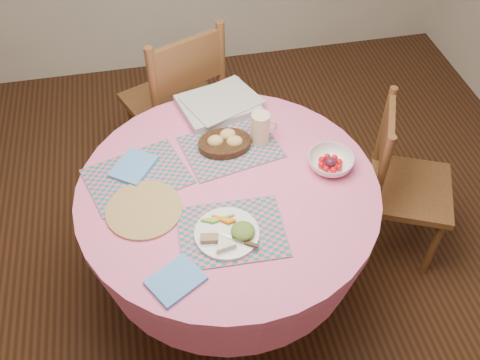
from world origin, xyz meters
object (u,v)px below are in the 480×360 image
(chair_back, at_px, (178,101))
(latte_mug, at_px, (261,128))
(chair_right, at_px, (402,182))
(fruit_bowl, at_px, (330,162))
(dining_table, at_px, (229,217))
(dinner_plate, at_px, (229,233))
(bread_bowl, at_px, (225,142))
(wicker_trivet, at_px, (144,210))

(chair_back, distance_m, latte_mug, 0.76)
(chair_right, distance_m, fruit_bowl, 0.55)
(dining_table, bearing_deg, dinner_plate, -99.62)
(chair_right, relative_size, latte_mug, 6.07)
(chair_right, xyz_separation_m, dinner_plate, (-0.92, -0.37, 0.31))
(dinner_plate, relative_size, fruit_bowl, 1.15)
(dining_table, relative_size, latte_mug, 8.56)
(bread_bowl, height_order, latte_mug, latte_mug)
(wicker_trivet, bearing_deg, fruit_bowl, 5.93)
(chair_right, xyz_separation_m, chair_back, (-0.99, 0.75, 0.07))
(wicker_trivet, bearing_deg, chair_back, 76.10)
(dinner_plate, bearing_deg, bread_bowl, 81.35)
(chair_right, bearing_deg, wicker_trivet, 122.16)
(wicker_trivet, height_order, dinner_plate, dinner_plate)
(dining_table, xyz_separation_m, chair_back, (-0.11, 0.87, -0.03))
(wicker_trivet, height_order, fruit_bowl, fruit_bowl)
(wicker_trivet, xyz_separation_m, latte_mug, (0.53, 0.30, 0.07))
(latte_mug, bearing_deg, wicker_trivet, -151.06)
(bread_bowl, bearing_deg, chair_right, -7.36)
(chair_back, bearing_deg, dinner_plate, 70.57)
(chair_back, xyz_separation_m, bread_bowl, (0.14, -0.64, 0.25))
(wicker_trivet, distance_m, dinner_plate, 0.36)
(chair_right, bearing_deg, latte_mug, 104.17)
(chair_right, relative_size, dinner_plate, 3.60)
(bread_bowl, bearing_deg, dinner_plate, -98.65)
(chair_back, distance_m, dinner_plate, 1.15)
(chair_right, relative_size, wicker_trivet, 2.93)
(latte_mug, bearing_deg, chair_right, -9.59)
(bread_bowl, bearing_deg, fruit_bowl, -26.85)
(dining_table, height_order, chair_back, chair_back)
(dining_table, relative_size, dinner_plate, 5.07)
(chair_right, distance_m, wicker_trivet, 1.27)
(dining_table, distance_m, dinner_plate, 0.33)
(chair_back, distance_m, fruit_bowl, 1.04)
(bread_bowl, bearing_deg, latte_mug, 2.35)
(chair_right, bearing_deg, dinner_plate, 135.72)
(chair_right, distance_m, bread_bowl, 0.91)
(dining_table, xyz_separation_m, dinner_plate, (-0.04, -0.25, 0.22))
(fruit_bowl, bearing_deg, dinner_plate, -150.66)
(dining_table, bearing_deg, chair_back, 97.48)
(dining_table, distance_m, bread_bowl, 0.33)
(wicker_trivet, xyz_separation_m, fruit_bowl, (0.78, 0.08, 0.02))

